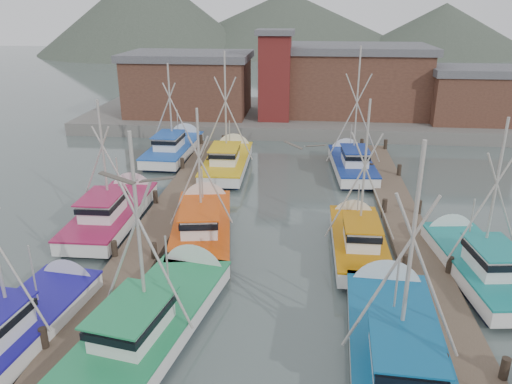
# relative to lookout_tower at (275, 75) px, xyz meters

# --- Properties ---
(ground) EXTENTS (260.00, 260.00, 0.00)m
(ground) POSITION_rel_lookout_tower_xyz_m (2.00, -33.00, -5.55)
(ground) COLOR #475552
(ground) RESTS_ON ground
(dock_left) EXTENTS (2.30, 46.00, 1.50)m
(dock_left) POSITION_rel_lookout_tower_xyz_m (-5.00, -28.96, -5.34)
(dock_left) COLOR brown
(dock_left) RESTS_ON ground
(dock_right) EXTENTS (2.30, 46.00, 1.50)m
(dock_right) POSITION_rel_lookout_tower_xyz_m (9.00, -28.96, -5.34)
(dock_right) COLOR brown
(dock_right) RESTS_ON ground
(quay) EXTENTS (44.00, 16.00, 1.20)m
(quay) POSITION_rel_lookout_tower_xyz_m (2.00, 4.00, -4.95)
(quay) COLOR slate
(quay) RESTS_ON ground
(shed_left) EXTENTS (12.72, 8.48, 6.20)m
(shed_left) POSITION_rel_lookout_tower_xyz_m (-9.00, 2.00, -1.21)
(shed_left) COLOR brown
(shed_left) RESTS_ON quay
(shed_center) EXTENTS (14.84, 9.54, 6.90)m
(shed_center) POSITION_rel_lookout_tower_xyz_m (8.00, 4.00, -0.86)
(shed_center) COLOR brown
(shed_center) RESTS_ON quay
(shed_right) EXTENTS (8.48, 6.36, 5.20)m
(shed_right) POSITION_rel_lookout_tower_xyz_m (19.00, 1.00, -1.71)
(shed_right) COLOR brown
(shed_right) RESTS_ON quay
(lookout_tower) EXTENTS (3.60, 3.60, 8.50)m
(lookout_tower) POSITION_rel_lookout_tower_xyz_m (0.00, 0.00, 0.00)
(lookout_tower) COLOR maroon
(lookout_tower) RESTS_ON quay
(distant_hills) EXTENTS (175.00, 140.00, 42.00)m
(distant_hills) POSITION_rel_lookout_tower_xyz_m (-10.76, 89.59, -5.55)
(distant_hills) COLOR #4A5446
(distant_hills) RESTS_ON ground
(boat_4) EXTENTS (4.92, 10.52, 9.20)m
(boat_4) POSITION_rel_lookout_tower_xyz_m (-2.35, -33.12, -4.87)
(boat_4) COLOR #101936
(boat_4) RESTS_ON ground
(boat_5) EXTENTS (3.88, 10.53, 9.40)m
(boat_5) POSITION_rel_lookout_tower_xyz_m (6.62, -33.92, -4.87)
(boat_5) COLOR #101936
(boat_5) RESTS_ON ground
(boat_6) EXTENTS (3.63, 9.00, 7.91)m
(boat_6) POSITION_rel_lookout_tower_xyz_m (-7.25, -34.10, -4.87)
(boat_6) COLOR #101936
(boat_6) RESTS_ON ground
(boat_8) EXTENTS (4.33, 9.89, 8.13)m
(boat_8) POSITION_rel_lookout_tower_xyz_m (-2.32, -24.44, -4.87)
(boat_8) COLOR #101936
(boat_8) RESTS_ON ground
(boat_9) EXTENTS (3.46, 8.28, 8.69)m
(boat_9) POSITION_rel_lookout_tower_xyz_m (6.02, -25.46, -4.87)
(boat_9) COLOR #101936
(boat_9) RESTS_ON ground
(boat_10) EXTENTS (3.48, 9.57, 8.19)m
(boat_10) POSITION_rel_lookout_tower_xyz_m (-7.82, -23.14, -4.87)
(boat_10) COLOR #101936
(boat_10) RESTS_ON ground
(boat_11) EXTENTS (3.77, 9.03, 8.49)m
(boat_11) POSITION_rel_lookout_tower_xyz_m (11.31, -27.37, -4.87)
(boat_11) COLOR #101936
(boat_11) RESTS_ON ground
(boat_12) EXTENTS (3.96, 9.73, 9.82)m
(boat_12) POSITION_rel_lookout_tower_xyz_m (-2.71, -12.62, -4.87)
(boat_12) COLOR #101936
(boat_12) RESTS_ON ground
(boat_13) EXTENTS (3.98, 8.98, 10.08)m
(boat_13) POSITION_rel_lookout_tower_xyz_m (6.69, -12.36, -4.87)
(boat_13) COLOR #101936
(boat_13) RESTS_ON ground
(boat_14) EXTENTS (3.63, 9.81, 8.57)m
(boat_14) POSITION_rel_lookout_tower_xyz_m (-7.72, -9.37, -4.87)
(boat_14) COLOR #101936
(boat_14) RESTS_ON ground
(gull_near) EXTENTS (1.55, 0.64, 0.24)m
(gull_near) POSITION_rel_lookout_tower_xyz_m (-0.06, -40.28, 3.37)
(gull_near) COLOR gray
(gull_near) RESTS_ON ground
(gull_far) EXTENTS (1.51, 0.66, 0.24)m
(gull_far) POSITION_rel_lookout_tower_xyz_m (3.13, -32.05, 1.85)
(gull_far) COLOR gray
(gull_far) RESTS_ON ground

